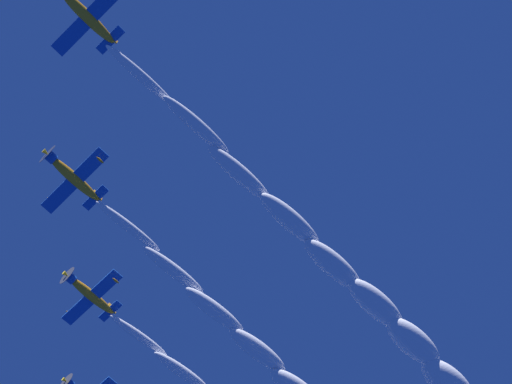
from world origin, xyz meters
The scene contains 4 objects.
airplane_lead centered at (-4.82, -4.53, 71.14)m, with size 6.60×6.55×2.48m.
airplane_left_wingman centered at (-7.60, 10.50, 70.23)m, with size 6.56×6.57×2.67m.
airplane_right_wingman centered at (-7.95, 25.23, 71.93)m, with size 6.60×6.53×2.45m.
smoke_trail_lead centered at (23.31, 26.99, 67.61)m, with size 40.44×44.23×7.13m.
Camera 1 is at (9.84, -27.97, 1.68)m, focal length 60.28 mm.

